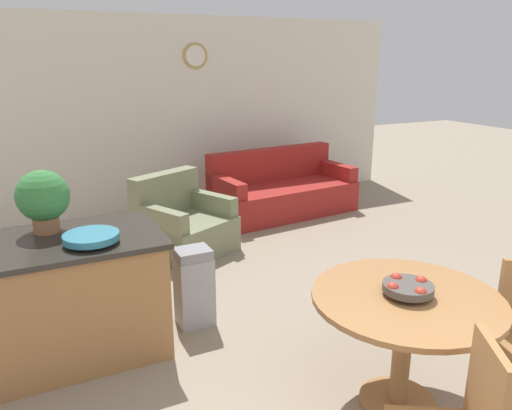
# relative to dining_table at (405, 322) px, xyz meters

# --- Properties ---
(wall_back) EXTENTS (8.00, 0.09, 2.70)m
(wall_back) POSITION_rel_dining_table_xyz_m (-0.30, 4.96, 0.76)
(wall_back) COLOR silver
(wall_back) RESTS_ON ground_plane
(dining_table) EXTENTS (1.14, 1.14, 0.77)m
(dining_table) POSITION_rel_dining_table_xyz_m (0.00, 0.00, 0.00)
(dining_table) COLOR #9E6B3D
(dining_table) RESTS_ON ground_plane
(fruit_bowl) EXTENTS (0.30, 0.30, 0.10)m
(fruit_bowl) POSITION_rel_dining_table_xyz_m (-0.00, 0.00, 0.23)
(fruit_bowl) COLOR #4C4742
(fruit_bowl) RESTS_ON dining_table
(kitchen_island) EXTENTS (1.40, 0.86, 0.92)m
(kitchen_island) POSITION_rel_dining_table_xyz_m (-1.81, 1.52, -0.14)
(kitchen_island) COLOR #9E6B3D
(kitchen_island) RESTS_ON ground_plane
(teal_bowl) EXTENTS (0.38, 0.38, 0.07)m
(teal_bowl) POSITION_rel_dining_table_xyz_m (-1.61, 1.34, 0.36)
(teal_bowl) COLOR teal
(teal_bowl) RESTS_ON kitchen_island
(potted_plant) EXTENTS (0.37, 0.37, 0.46)m
(potted_plant) POSITION_rel_dining_table_xyz_m (-1.87, 1.73, 0.58)
(potted_plant) COLOR #A36642
(potted_plant) RESTS_ON kitchen_island
(trash_bin) EXTENTS (0.29, 0.24, 0.66)m
(trash_bin) POSITION_rel_dining_table_xyz_m (-0.83, 1.54, -0.27)
(trash_bin) COLOR #9E9EA3
(trash_bin) RESTS_ON ground_plane
(couch) EXTENTS (2.08, 1.10, 0.88)m
(couch) POSITION_rel_dining_table_xyz_m (1.32, 3.95, -0.30)
(couch) COLOR maroon
(couch) RESTS_ON ground_plane
(armchair) EXTENTS (1.18, 1.16, 0.88)m
(armchair) POSITION_rel_dining_table_xyz_m (-0.41, 3.13, -0.30)
(armchair) COLOR #7A7F5B
(armchair) RESTS_ON ground_plane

